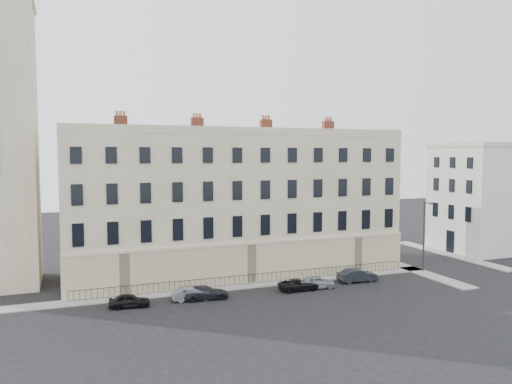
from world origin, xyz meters
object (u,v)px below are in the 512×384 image
car_d (299,285)px  car_f (357,275)px  car_a (129,301)px  streetlamp (424,233)px  car_b (193,294)px  car_e (316,282)px  car_c (205,293)px

car_d → car_f: 7.03m
car_a → streetlamp: (32.02, 1.37, 3.79)m
car_a → car_f: (22.91, 0.40, 0.09)m
car_d → streetlamp: (16.11, 1.65, 3.83)m
car_b → streetlamp: (26.46, 1.28, 3.77)m
car_b → car_f: 17.36m
car_e → car_c: bearing=95.8°
car_e → car_f: car_f is taller
car_c → streetlamp: size_ratio=0.53×
car_d → car_a: bearing=90.0°
streetlamp → car_d: bearing=177.0°
car_a → car_f: size_ratio=0.84×
car_b → car_d: size_ratio=0.94×
car_a → car_e: size_ratio=0.94×
car_d → car_e: 1.86m
car_f → streetlamp: size_ratio=0.52×
car_a → car_b: car_b is taller
car_b → car_f: bearing=-83.1°
car_a → car_e: (17.78, -0.31, 0.04)m
car_b → car_f: (17.36, 0.32, 0.06)m
car_a → car_d: bearing=-84.2°
car_f → streetlamp: streetlamp is taller
car_b → car_e: bearing=-86.0°
car_c → car_f: (16.22, 0.39, 0.07)m
car_a → streetlamp: bearing=-80.7°
streetlamp → car_a: bearing=173.6°
car_a → car_f: car_f is taller
car_a → car_d: size_ratio=0.87×
car_d → streetlamp: size_ratio=0.50×
car_b → streetlamp: 26.76m
car_a → car_e: car_e is taller
car_d → car_f: size_ratio=0.96×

